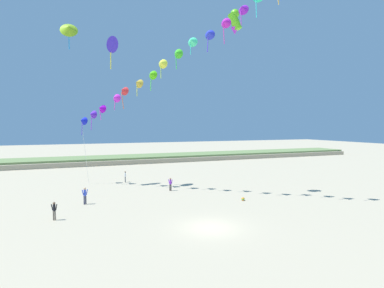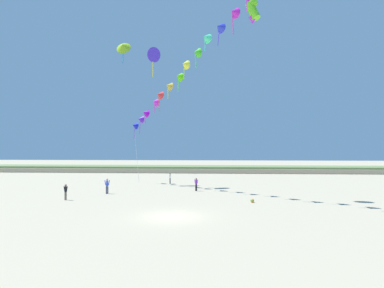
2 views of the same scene
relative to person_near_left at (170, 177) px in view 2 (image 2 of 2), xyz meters
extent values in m
plane|color=tan|center=(3.22, -21.67, -0.92)|extent=(240.00, 240.00, 0.00)
cube|color=tan|center=(3.22, 24.04, -0.45)|extent=(120.00, 10.08, 0.93)
cube|color=#6B844C|center=(3.22, 24.04, 0.15)|extent=(120.00, 8.57, 0.53)
cylinder|color=#474C56|center=(-0.02, -0.07, -0.52)|extent=(0.12, 0.12, 0.80)
cylinder|color=#474C56|center=(0.02, 0.07, -0.52)|extent=(0.12, 0.12, 0.80)
cylinder|color=white|center=(0.00, 0.00, 0.16)|extent=(0.21, 0.21, 0.57)
cylinder|color=white|center=(-0.04, -0.18, 0.21)|extent=(0.12, 0.20, 0.54)
cylinder|color=white|center=(0.04, 0.18, 0.21)|extent=(0.12, 0.20, 0.54)
sphere|color=brown|center=(0.00, 0.00, 0.56)|extent=(0.22, 0.22, 0.22)
cylinder|color=#726656|center=(-8.41, -15.12, -0.52)|extent=(0.12, 0.12, 0.80)
cylinder|color=#726656|center=(-8.28, -15.17, -0.52)|extent=(0.12, 0.12, 0.80)
cylinder|color=black|center=(-8.34, -15.14, 0.16)|extent=(0.21, 0.21, 0.56)
cylinder|color=black|center=(-8.51, -15.08, 0.20)|extent=(0.20, 0.14, 0.54)
cylinder|color=black|center=(-8.17, -15.21, 0.20)|extent=(0.20, 0.14, 0.54)
sphere|color=brown|center=(-8.34, -15.14, 0.55)|extent=(0.22, 0.22, 0.22)
cylinder|color=#282D4C|center=(-5.82, -10.61, -0.48)|extent=(0.13, 0.13, 0.88)
cylinder|color=#282D4C|center=(-5.66, -10.59, -0.48)|extent=(0.13, 0.13, 0.88)
cylinder|color=blue|center=(-5.74, -10.60, 0.27)|extent=(0.23, 0.23, 0.62)
cylinder|color=blue|center=(-5.94, -10.64, 0.31)|extent=(0.22, 0.12, 0.59)
cylinder|color=blue|center=(-5.55, -10.56, 0.31)|extent=(0.22, 0.12, 0.59)
sphere|color=tan|center=(-5.74, -10.60, 0.70)|extent=(0.24, 0.24, 0.24)
cylinder|color=black|center=(4.25, -7.64, -0.52)|extent=(0.12, 0.12, 0.80)
cylinder|color=black|center=(4.37, -7.72, -0.52)|extent=(0.12, 0.12, 0.80)
cylinder|color=purple|center=(4.31, -7.68, 0.17)|extent=(0.21, 0.21, 0.57)
cylinder|color=purple|center=(4.16, -7.58, 0.21)|extent=(0.20, 0.17, 0.54)
cylinder|color=purple|center=(4.46, -7.78, 0.21)|extent=(0.20, 0.17, 0.54)
sphere|color=#9E7051|center=(4.31, -7.68, 0.57)|extent=(0.22, 0.22, 0.22)
cone|color=#1420CA|center=(-5.50, 0.54, 7.80)|extent=(1.40, 1.40, 1.21)
cylinder|color=#5739E5|center=(-5.61, 0.65, 6.70)|extent=(0.16, 0.23, 1.78)
cone|color=#5320C0|center=(-4.34, -0.65, 8.62)|extent=(1.31, 1.34, 1.15)
cylinder|color=#9939E5|center=(-4.45, -0.54, 7.45)|extent=(0.17, 0.10, 1.91)
cone|color=#980AC8|center=(-3.28, -1.96, 9.37)|extent=(1.41, 1.43, 1.22)
cylinder|color=#E339E5|center=(-3.38, -1.85, 8.50)|extent=(0.19, 0.20, 1.30)
cone|color=#CF2AE0|center=(-1.61, -3.47, 10.66)|extent=(1.37, 1.34, 1.18)
cylinder|color=#E539CC|center=(-1.71, -3.36, 9.76)|extent=(0.22, 0.11, 1.36)
cone|color=red|center=(-0.79, -4.56, 11.50)|extent=(1.41, 1.43, 1.22)
cylinder|color=#E56039|center=(-0.89, -4.45, 10.25)|extent=(0.27, 0.23, 2.06)
cone|color=gold|center=(0.70, -6.25, 12.28)|extent=(1.39, 1.42, 1.22)
cylinder|color=yellow|center=(0.60, -6.14, 11.37)|extent=(0.09, 0.16, 1.39)
cone|color=#53D213|center=(2.15, -7.36, 13.22)|extent=(1.37, 1.36, 1.18)
cylinder|color=#49E539|center=(2.05, -7.25, 12.14)|extent=(0.18, 0.13, 1.72)
cone|color=yellow|center=(3.02, -8.72, 14.33)|extent=(1.33, 1.29, 1.14)
cylinder|color=#BDE539|center=(2.91, -8.61, 13.35)|extent=(0.12, 0.25, 1.51)
cone|color=green|center=(4.48, -9.93, 15.33)|extent=(1.28, 1.30, 1.12)
cylinder|color=#39E54A|center=(4.38, -9.82, 14.32)|extent=(0.18, 0.10, 1.58)
cone|color=#44F09F|center=(5.61, -11.60, 16.39)|extent=(1.39, 1.37, 1.19)
cylinder|color=#39E5BD|center=(5.51, -11.49, 15.54)|extent=(0.14, 0.22, 1.26)
cone|color=#2937D3|center=(7.05, -12.97, 16.94)|extent=(1.36, 1.34, 1.17)
cylinder|color=#5439E5|center=(6.94, -12.86, 15.85)|extent=(0.25, 0.23, 1.75)
cone|color=#C321BC|center=(8.49, -13.90, 18.05)|extent=(1.31, 1.33, 1.14)
cylinder|color=#E539B5|center=(8.38, -13.79, 16.80)|extent=(0.19, 0.15, 2.06)
cylinder|color=#DB39E5|center=(9.61, -15.23, 18.18)|extent=(0.12, 0.10, 1.45)
cylinder|color=silver|center=(-5.26, 0.71, 3.44)|extent=(0.83, 0.24, 8.72)
cone|color=#442BCF|center=(-2.06, -2.88, 17.46)|extent=(2.35, 2.26, 2.18)
cone|color=yellow|center=(-2.06, -2.88, 17.48)|extent=(1.32, 1.28, 1.21)
cylinder|color=yellow|center=(-2.06, -2.88, 15.74)|extent=(0.15, 0.26, 2.81)
cylinder|color=#63D41E|center=(10.60, -12.23, 18.88)|extent=(1.88, 1.59, 2.13)
sphere|color=#63D41E|center=(10.60, -12.23, 19.74)|extent=(0.99, 0.99, 0.99)
cone|color=#C72DE5|center=(10.60, -12.23, 17.83)|extent=(1.15, 1.15, 0.76)
sphere|color=black|center=(10.60, -12.23, 20.03)|extent=(0.21, 0.21, 0.21)
cone|color=#98CB21|center=(-6.96, -0.82, 19.48)|extent=(2.24, 1.76, 2.25)
cone|color=#2D98E5|center=(-6.96, -0.82, 19.50)|extent=(1.24, 1.01, 1.26)
cylinder|color=#2D98E5|center=(-6.96, -0.82, 18.00)|extent=(0.12, 0.26, 2.31)
sphere|color=orange|center=(10.08, -15.22, -0.74)|extent=(0.36, 0.36, 0.36)
cylinder|color=green|center=(10.08, -15.22, -0.74)|extent=(0.36, 0.36, 0.09)
camera|label=1|loc=(-6.64, -42.64, 7.09)|focal=28.00mm
camera|label=2|loc=(6.32, -44.13, 4.11)|focal=28.00mm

